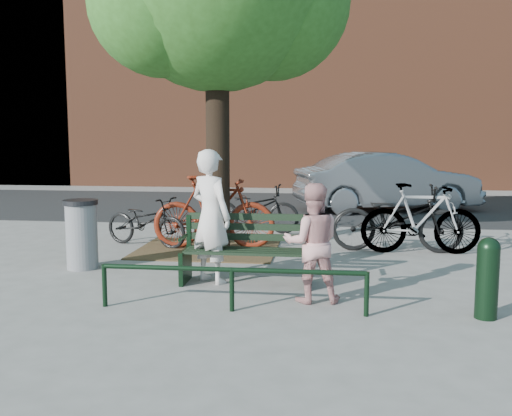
# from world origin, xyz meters

# --- Properties ---
(ground) EXTENTS (90.00, 90.00, 0.00)m
(ground) POSITION_xyz_m (0.00, 0.00, 0.00)
(ground) COLOR gray
(ground) RESTS_ON ground
(dirt_pit) EXTENTS (2.40, 2.00, 0.02)m
(dirt_pit) POSITION_xyz_m (-1.00, 2.20, 0.01)
(dirt_pit) COLOR brown
(dirt_pit) RESTS_ON ground
(road) EXTENTS (40.00, 7.00, 0.01)m
(road) POSITION_xyz_m (0.00, 8.50, 0.01)
(road) COLOR black
(road) RESTS_ON ground
(townhouse_row) EXTENTS (45.00, 4.00, 14.00)m
(townhouse_row) POSITION_xyz_m (0.17, 16.00, 6.25)
(townhouse_row) COLOR brown
(townhouse_row) RESTS_ON ground
(park_bench) EXTENTS (1.74, 0.54, 0.97)m
(park_bench) POSITION_xyz_m (-0.00, 0.08, 0.48)
(park_bench) COLOR black
(park_bench) RESTS_ON ground
(guard_railing) EXTENTS (3.06, 0.06, 0.51)m
(guard_railing) POSITION_xyz_m (0.00, -1.20, 0.40)
(guard_railing) COLOR black
(guard_railing) RESTS_ON ground
(person_left) EXTENTS (0.79, 0.73, 1.80)m
(person_left) POSITION_xyz_m (-0.49, 0.07, 0.90)
(person_left) COLOR silver
(person_left) RESTS_ON ground
(person_right) EXTENTS (0.76, 0.63, 1.43)m
(person_right) POSITION_xyz_m (0.88, -0.69, 0.71)
(person_right) COLOR tan
(person_right) RESTS_ON ground
(bollard) EXTENTS (0.24, 0.24, 0.90)m
(bollard) POSITION_xyz_m (2.79, -1.11, 0.48)
(bollard) COLOR black
(bollard) RESTS_ON ground
(litter_bin) EXTENTS (0.51, 0.51, 1.03)m
(litter_bin) POSITION_xyz_m (-2.57, 0.60, 0.52)
(litter_bin) COLOR gray
(litter_bin) RESTS_ON ground
(bicycle_a) EXTENTS (1.80, 1.14, 0.89)m
(bicycle_a) POSITION_xyz_m (-2.16, 2.40, 0.45)
(bicycle_a) COLOR black
(bicycle_a) RESTS_ON ground
(bicycle_b) EXTENTS (2.19, 0.79, 1.29)m
(bicycle_b) POSITION_xyz_m (-0.90, 2.33, 0.64)
(bicycle_b) COLOR #611C0D
(bicycle_b) RESTS_ON ground
(bicycle_c) EXTENTS (1.94, 0.81, 0.99)m
(bicycle_c) POSITION_xyz_m (-0.43, 4.06, 0.50)
(bicycle_c) COLOR black
(bicycle_c) RESTS_ON ground
(bicycle_d) EXTENTS (1.99, 0.61, 1.19)m
(bicycle_d) POSITION_xyz_m (2.62, 2.32, 0.59)
(bicycle_d) COLOR gray
(bicycle_d) RESTS_ON ground
(bicycle_e) EXTENTS (2.21, 0.83, 1.15)m
(bicycle_e) POSITION_xyz_m (2.24, 2.43, 0.58)
(bicycle_e) COLOR black
(bicycle_e) RESTS_ON ground
(parked_car) EXTENTS (4.97, 2.93, 1.55)m
(parked_car) POSITION_xyz_m (2.62, 7.79, 0.77)
(parked_car) COLOR slate
(parked_car) RESTS_ON ground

